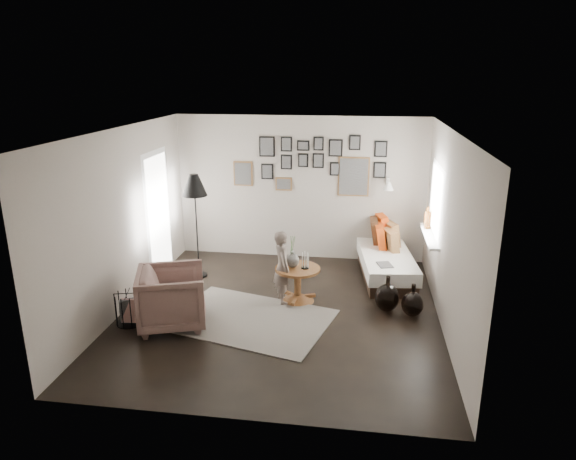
# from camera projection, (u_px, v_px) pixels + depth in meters

# --- Properties ---
(ground) EXTENTS (4.80, 4.80, 0.00)m
(ground) POSITION_uv_depth(u_px,v_px,m) (280.00, 313.00, 7.40)
(ground) COLOR black
(ground) RESTS_ON ground
(wall_back) EXTENTS (4.50, 0.00, 4.50)m
(wall_back) POSITION_uv_depth(u_px,v_px,m) (300.00, 189.00, 9.28)
(wall_back) COLOR #A0978C
(wall_back) RESTS_ON ground
(wall_front) EXTENTS (4.50, 0.00, 4.50)m
(wall_front) POSITION_uv_depth(u_px,v_px,m) (238.00, 301.00, 4.74)
(wall_front) COLOR #A0978C
(wall_front) RESTS_ON ground
(wall_left) EXTENTS (0.00, 4.80, 4.80)m
(wall_left) POSITION_uv_depth(u_px,v_px,m) (124.00, 220.00, 7.32)
(wall_left) COLOR #A0978C
(wall_left) RESTS_ON ground
(wall_right) EXTENTS (0.00, 4.80, 4.80)m
(wall_right) POSITION_uv_depth(u_px,v_px,m) (449.00, 234.00, 6.71)
(wall_right) COLOR #A0978C
(wall_right) RESTS_ON ground
(ceiling) EXTENTS (4.80, 4.80, 0.00)m
(ceiling) POSITION_uv_depth(u_px,v_px,m) (279.00, 130.00, 6.63)
(ceiling) COLOR white
(ceiling) RESTS_ON wall_back
(door_left) EXTENTS (0.00, 2.14, 2.14)m
(door_left) POSITION_uv_depth(u_px,v_px,m) (158.00, 215.00, 8.53)
(door_left) COLOR white
(door_left) RESTS_ON wall_left
(window_right) EXTENTS (0.15, 1.32, 1.30)m
(window_right) POSITION_uv_depth(u_px,v_px,m) (429.00, 230.00, 8.09)
(window_right) COLOR white
(window_right) RESTS_ON wall_right
(gallery_wall) EXTENTS (2.74, 0.03, 1.08)m
(gallery_wall) POSITION_uv_depth(u_px,v_px,m) (316.00, 165.00, 9.09)
(gallery_wall) COLOR brown
(gallery_wall) RESTS_ON wall_back
(wall_sconce) EXTENTS (0.18, 0.36, 0.16)m
(wall_sconce) POSITION_uv_depth(u_px,v_px,m) (388.00, 186.00, 8.77)
(wall_sconce) COLOR white
(wall_sconce) RESTS_ON wall_back
(rug) EXTENTS (2.50, 2.04, 0.01)m
(rug) POSITION_uv_depth(u_px,v_px,m) (249.00, 319.00, 7.19)
(rug) COLOR #B8B1A2
(rug) RESTS_ON ground
(pedestal_table) EXTENTS (0.68, 0.68, 0.53)m
(pedestal_table) POSITION_uv_depth(u_px,v_px,m) (298.00, 286.00, 7.72)
(pedestal_table) COLOR brown
(pedestal_table) RESTS_ON ground
(vase) EXTENTS (0.19, 0.19, 0.48)m
(vase) POSITION_uv_depth(u_px,v_px,m) (293.00, 258.00, 7.62)
(vase) COLOR black
(vase) RESTS_ON pedestal_table
(candles) EXTENTS (0.12, 0.12, 0.25)m
(candles) POSITION_uv_depth(u_px,v_px,m) (305.00, 261.00, 7.58)
(candles) COLOR black
(candles) RESTS_ON pedestal_table
(daybed) EXTENTS (1.02, 1.97, 0.91)m
(daybed) POSITION_uv_depth(u_px,v_px,m) (386.00, 259.00, 8.69)
(daybed) COLOR black
(daybed) RESTS_ON ground
(magazine_on_daybed) EXTENTS (0.28, 0.33, 0.01)m
(magazine_on_daybed) POSITION_uv_depth(u_px,v_px,m) (385.00, 265.00, 8.05)
(magazine_on_daybed) COLOR black
(magazine_on_daybed) RESTS_ON daybed
(armchair) EXTENTS (1.12, 1.10, 0.81)m
(armchair) POSITION_uv_depth(u_px,v_px,m) (172.00, 298.00, 6.93)
(armchair) COLOR brown
(armchair) RESTS_ON ground
(armchair_cushion) EXTENTS (0.46, 0.47, 0.17)m
(armchair_cushion) POSITION_uv_depth(u_px,v_px,m) (175.00, 291.00, 6.95)
(armchair_cushion) COLOR beige
(armchair_cushion) RESTS_ON armchair
(floor_lamp) EXTENTS (0.41, 0.41, 1.75)m
(floor_lamp) POSITION_uv_depth(u_px,v_px,m) (195.00, 189.00, 8.29)
(floor_lamp) COLOR black
(floor_lamp) RESTS_ON ground
(magazine_basket) EXTENTS (0.44, 0.44, 0.45)m
(magazine_basket) POSITION_uv_depth(u_px,v_px,m) (129.00, 309.00, 7.03)
(magazine_basket) COLOR black
(magazine_basket) RESTS_ON ground
(demijohn_large) EXTENTS (0.35, 0.35, 0.53)m
(demijohn_large) POSITION_uv_depth(u_px,v_px,m) (387.00, 297.00, 7.41)
(demijohn_large) COLOR black
(demijohn_large) RESTS_ON ground
(demijohn_small) EXTENTS (0.31, 0.31, 0.48)m
(demijohn_small) POSITION_uv_depth(u_px,v_px,m) (412.00, 304.00, 7.26)
(demijohn_small) COLOR black
(demijohn_small) RESTS_ON ground
(child) EXTENTS (0.41, 0.48, 1.12)m
(child) POSITION_uv_depth(u_px,v_px,m) (282.00, 267.00, 7.58)
(child) COLOR #64574F
(child) RESTS_ON ground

